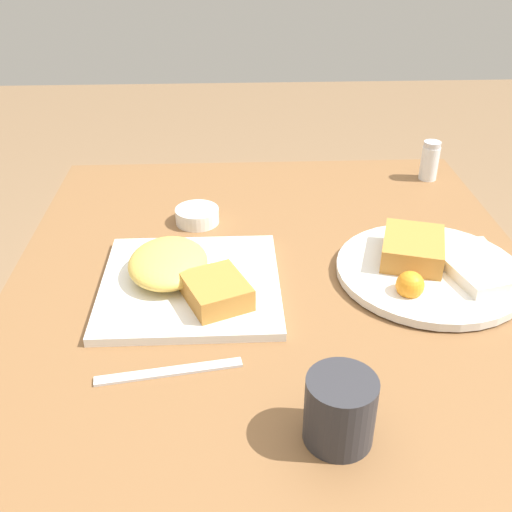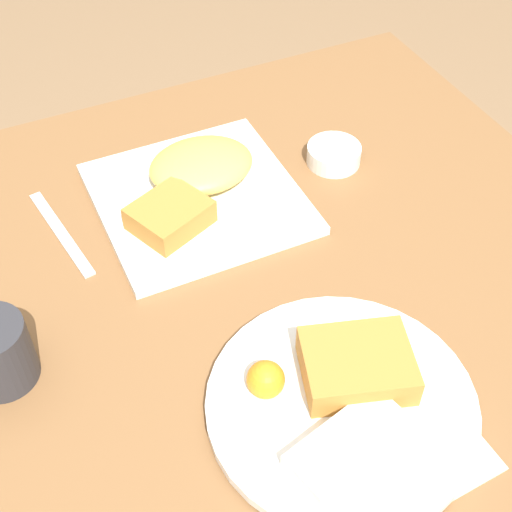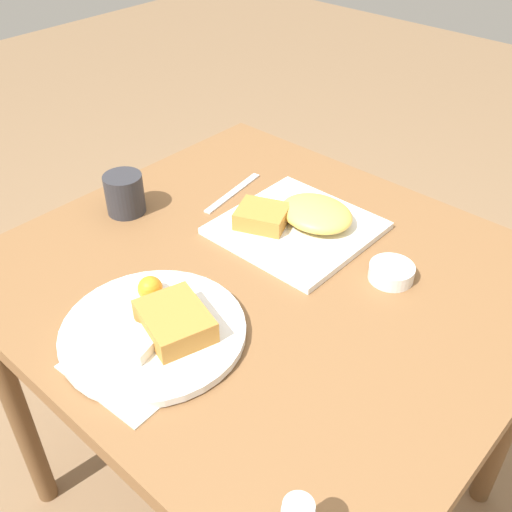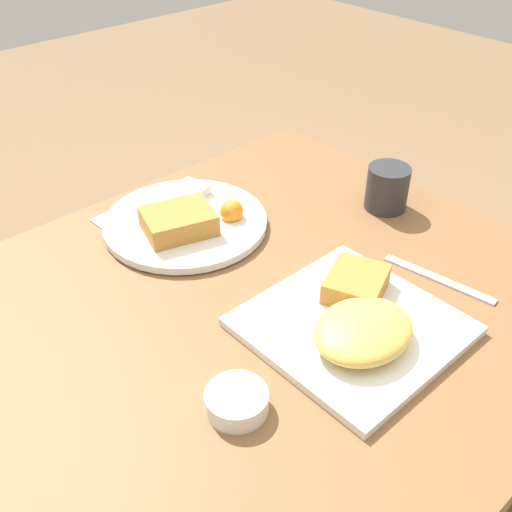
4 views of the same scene
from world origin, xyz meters
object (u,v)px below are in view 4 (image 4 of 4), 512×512
Objects in this scene: plate_oval_far at (185,220)px; sauce_ramekin at (237,401)px; plate_square_near at (357,322)px; butter_knife at (438,279)px; coffee_mug at (387,188)px.

sauce_ramekin is (-0.21, -0.39, -0.00)m from plate_oval_far.
sauce_ramekin is (-0.23, 0.01, -0.01)m from plate_square_near.
plate_square_near is 0.93× the size of plate_oval_far.
sauce_ramekin is at bearing 78.27° from butter_knife.
plate_oval_far is 0.46m from butter_knife.
plate_square_near is 0.20m from butter_knife.
plate_oval_far reaches higher than sauce_ramekin.
coffee_mug reaches higher than butter_knife.
sauce_ramekin is 0.43× the size of butter_knife.
coffee_mug is (0.32, 0.19, 0.02)m from plate_square_near.
butter_knife is 0.24m from coffee_mug.
plate_oval_far is at bearing 92.61° from plate_square_near.
coffee_mug is (0.54, 0.18, 0.03)m from sauce_ramekin.
sauce_ramekin is at bearing 177.39° from plate_square_near.
plate_oval_far is 3.67× the size of sauce_ramekin.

